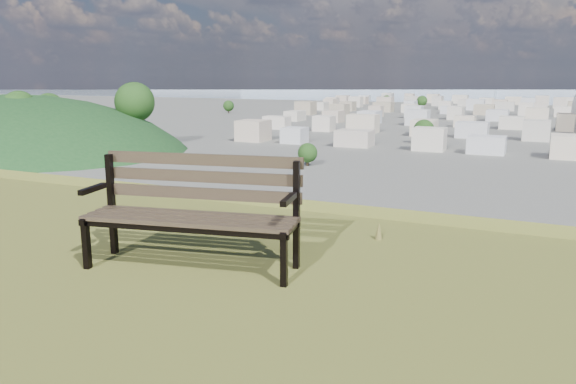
% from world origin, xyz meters
% --- Properties ---
extents(park_bench, '(1.92, 0.93, 0.96)m').
position_xyz_m(park_bench, '(1.15, 1.75, 25.54)').
color(park_bench, '#3F3524').
rests_on(park_bench, hilltop_mesa).
extents(green_wooded_hill, '(153.29, 122.63, 76.65)m').
position_xyz_m(green_wooded_hill, '(-173.17, 141.80, 0.11)').
color(green_wooded_hill, '#143618').
rests_on(green_wooded_hill, ground).
extents(city_blocks, '(395.00, 361.00, 7.00)m').
position_xyz_m(city_blocks, '(0.00, 394.44, 3.50)').
color(city_blocks, beige).
rests_on(city_blocks, ground).
extents(city_trees, '(406.52, 387.20, 9.98)m').
position_xyz_m(city_trees, '(-26.39, 319.00, 4.83)').
color(city_trees, '#2E2217').
rests_on(city_trees, ground).
extents(bay_water, '(2400.00, 700.00, 0.12)m').
position_xyz_m(bay_water, '(0.00, 900.00, 0.00)').
color(bay_water, '#7E92A0').
rests_on(bay_water, ground).
extents(far_hills, '(2050.00, 340.00, 60.00)m').
position_xyz_m(far_hills, '(-60.92, 1402.93, 25.47)').
color(far_hills, '#A2B2CA').
rests_on(far_hills, ground).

